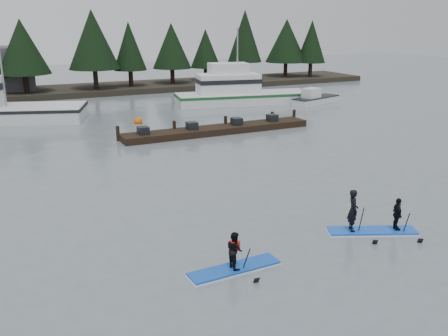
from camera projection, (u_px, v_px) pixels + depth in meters
name	position (u px, v px, depth m)	size (l,w,h in m)	color
ground	(293.00, 238.00, 18.46)	(160.00, 160.00, 0.00)	slate
far_shore	(84.00, 90.00, 54.76)	(70.00, 8.00, 0.60)	#2D281E
treeline	(84.00, 93.00, 54.84)	(60.00, 4.00, 8.00)	black
fishing_boat_medium	(240.00, 98.00, 47.81)	(13.28, 5.87, 7.87)	silver
skiff	(316.00, 100.00, 47.93)	(5.35, 1.61, 0.62)	silver
floating_dock	(218.00, 130.00, 35.47)	(13.94, 1.86, 0.46)	black
buoy_b	(138.00, 124.00, 38.73)	(0.64, 0.64, 0.64)	#E05B0B
paddleboard_solo	(234.00, 258.00, 15.99)	(3.13, 1.10, 1.81)	blue
paddleboard_duo	(372.00, 218.00, 18.79)	(3.36, 2.07, 2.19)	blue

